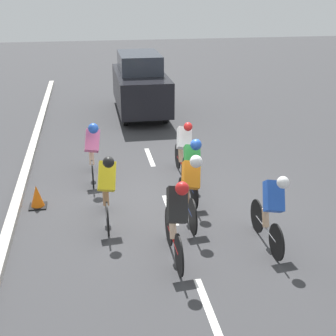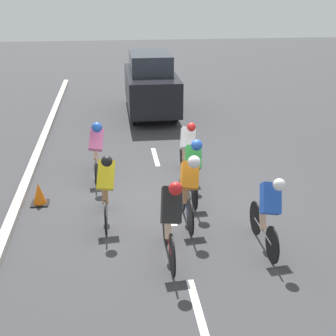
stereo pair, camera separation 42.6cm
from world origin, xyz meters
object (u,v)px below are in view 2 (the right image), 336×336
at_px(cyclist_white, 187,148).
at_px(cyclist_black, 171,218).
at_px(traffic_cone, 39,194).
at_px(cyclist_orange, 189,186).
at_px(cyclist_pink, 96,148).
at_px(cyclist_yellow, 106,186).
at_px(support_car, 151,84).
at_px(cyclist_green, 193,167).
at_px(cyclist_blue, 268,210).

bearing_deg(cyclist_white, cyclist_black, 76.62).
bearing_deg(cyclist_black, traffic_cone, -44.85).
bearing_deg(traffic_cone, cyclist_black, 135.15).
xyz_separation_m(cyclist_white, cyclist_orange, (0.35, 2.33, 0.04)).
bearing_deg(cyclist_orange, cyclist_pink, -53.99).
height_order(cyclist_yellow, support_car, support_car).
distance_m(cyclist_orange, cyclist_green, 1.05).
xyz_separation_m(cyclist_yellow, cyclist_pink, (0.23, -2.26, 0.01)).
bearing_deg(cyclist_white, cyclist_green, 86.03).
xyz_separation_m(cyclist_green, traffic_cone, (3.28, -0.20, -0.54)).
relative_size(cyclist_white, cyclist_green, 0.98).
relative_size(cyclist_black, cyclist_blue, 1.04).
xyz_separation_m(cyclist_blue, support_car, (1.22, -9.42, 0.30)).
height_order(cyclist_white, cyclist_pink, cyclist_pink).
relative_size(cyclist_white, traffic_cone, 3.31).
distance_m(cyclist_black, cyclist_blue, 1.75).
bearing_deg(support_car, cyclist_yellow, 78.87).
height_order(cyclist_green, cyclist_black, cyclist_black).
xyz_separation_m(cyclist_black, cyclist_yellow, (1.07, -1.51, -0.03)).
height_order(support_car, traffic_cone, support_car).
bearing_deg(traffic_cone, cyclist_yellow, 145.54).
distance_m(cyclist_black, cyclist_pink, 3.99).
distance_m(cyclist_blue, support_car, 9.50).
relative_size(cyclist_yellow, traffic_cone, 3.40).
distance_m(cyclist_yellow, support_car, 8.24).
relative_size(cyclist_black, traffic_cone, 3.42).
relative_size(cyclist_green, cyclist_pink, 1.01).
bearing_deg(cyclist_black, cyclist_blue, -174.48).
xyz_separation_m(cyclist_orange, cyclist_yellow, (1.59, -0.23, -0.01)).
relative_size(cyclist_green, cyclist_blue, 1.03).
distance_m(cyclist_black, traffic_cone, 3.60).
bearing_deg(cyclist_yellow, cyclist_blue, 154.43).
bearing_deg(cyclist_yellow, cyclist_green, -156.74).
bearing_deg(traffic_cone, cyclist_white, -161.83).
bearing_deg(support_car, cyclist_black, 86.92).
height_order(cyclist_orange, cyclist_pink, cyclist_orange).
height_order(cyclist_orange, cyclist_black, cyclist_black).
bearing_deg(cyclist_white, cyclist_blue, 104.30).
relative_size(support_car, traffic_cone, 8.40).
height_order(cyclist_pink, support_car, support_car).
bearing_deg(cyclist_pink, cyclist_green, 144.54).
distance_m(cyclist_yellow, cyclist_pink, 2.27).
height_order(cyclist_pink, traffic_cone, cyclist_pink).
relative_size(cyclist_white, cyclist_yellow, 0.97).
xyz_separation_m(cyclist_orange, cyclist_black, (0.51, 1.28, 0.02)).
bearing_deg(cyclist_yellow, cyclist_orange, 171.73).
relative_size(cyclist_white, cyclist_blue, 1.00).
distance_m(cyclist_black, cyclist_yellow, 1.85).
height_order(cyclist_green, traffic_cone, cyclist_green).
relative_size(cyclist_green, cyclist_yellow, 0.99).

